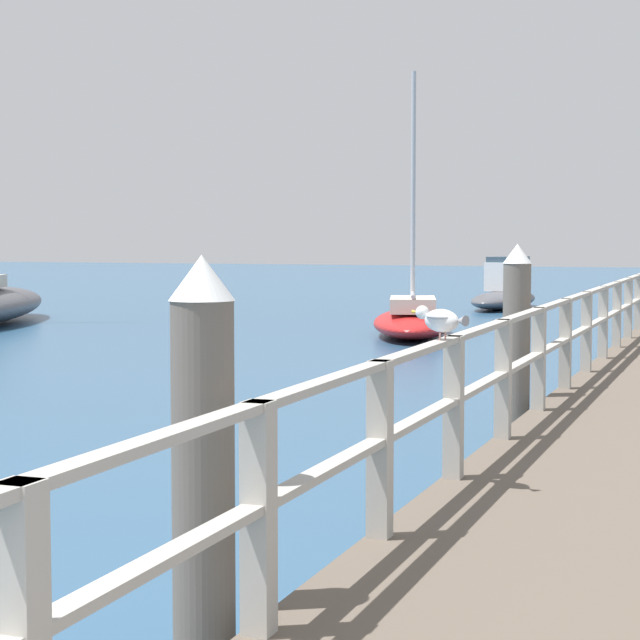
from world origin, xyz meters
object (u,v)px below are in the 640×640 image
Objects in this scene: dock_piling_near at (203,485)px; seagull_foreground at (441,319)px; dock_piling_far at (516,343)px; boat_2 at (412,320)px; boat_3 at (505,291)px.

seagull_foreground is (0.37, 2.70, 0.56)m from dock_piling_near.
dock_piling_near and dock_piling_far have the same top height.
boat_2 is (-4.50, 19.19, -0.69)m from dock_piling_near.
dock_piling_far is at bearing 90.00° from dock_piling_near.
boat_2 is at bearing 46.25° from seagull_foreground.
boat_2 reaches higher than boat_3.
dock_piling_far is 0.45× the size of boat_3.
boat_2 is at bearing 110.61° from dock_piling_far.
boat_3 is (-4.93, 26.56, -1.09)m from seagull_foreground.
boat_3 is at bearing 40.30° from seagull_foreground.
seagull_foreground is 27.03m from boat_3.
dock_piling_near reaches higher than boat_3.
seagull_foreground is (0.37, -4.52, 0.56)m from dock_piling_far.
boat_2 reaches higher than seagull_foreground.
boat_3 is at bearing 101.69° from dock_piling_far.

